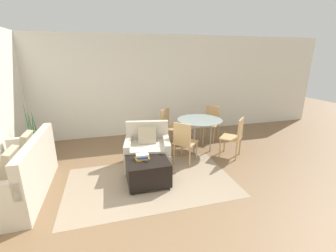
# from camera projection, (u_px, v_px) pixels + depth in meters

# --- Properties ---
(ground_plane) EXTENTS (20.00, 20.00, 0.00)m
(ground_plane) POSITION_uv_depth(u_px,v_px,m) (169.00, 211.00, 3.31)
(ground_plane) COLOR brown
(wall_back) EXTENTS (12.00, 0.06, 2.75)m
(wall_back) POSITION_uv_depth(u_px,v_px,m) (134.00, 87.00, 6.22)
(wall_back) COLOR white
(wall_back) RESTS_ON ground_plane
(area_rug) EXTENTS (2.96, 1.77, 0.01)m
(area_rug) POSITION_uv_depth(u_px,v_px,m) (151.00, 182.00, 4.07)
(area_rug) COLOR gray
(area_rug) RESTS_ON ground_plane
(couch) EXTENTS (0.83, 1.86, 0.94)m
(couch) POSITION_uv_depth(u_px,v_px,m) (20.00, 176.00, 3.63)
(couch) COLOR beige
(couch) RESTS_ON ground_plane
(armchair) EXTENTS (1.02, 0.97, 0.88)m
(armchair) POSITION_uv_depth(u_px,v_px,m) (148.00, 150.00, 4.58)
(armchair) COLOR beige
(armchair) RESTS_ON ground_plane
(ottoman) EXTENTS (0.72, 0.69, 0.45)m
(ottoman) POSITION_uv_depth(u_px,v_px,m) (148.00, 170.00, 3.98)
(ottoman) COLOR black
(ottoman) RESTS_ON ground_plane
(book_stack) EXTENTS (0.26, 0.20, 0.09)m
(book_stack) POSITION_uv_depth(u_px,v_px,m) (142.00, 157.00, 3.94)
(book_stack) COLOR gold
(book_stack) RESTS_ON ottoman
(tv_remote_primary) EXTENTS (0.13, 0.15, 0.01)m
(tv_remote_primary) POSITION_uv_depth(u_px,v_px,m) (144.00, 161.00, 3.86)
(tv_remote_primary) COLOR black
(tv_remote_primary) RESTS_ON ottoman
(potted_plant) EXTENTS (0.37, 0.37, 1.32)m
(potted_plant) POSITION_uv_depth(u_px,v_px,m) (35.00, 148.00, 4.93)
(potted_plant) COLOR brown
(potted_plant) RESTS_ON ground_plane
(dining_table) EXTENTS (1.06, 1.06, 0.75)m
(dining_table) POSITION_uv_depth(u_px,v_px,m) (200.00, 123.00, 5.33)
(dining_table) COLOR #8C9E99
(dining_table) RESTS_ON ground_plane
(dining_chair_near_left) EXTENTS (0.59, 0.59, 0.90)m
(dining_chair_near_left) POSITION_uv_depth(u_px,v_px,m) (184.00, 140.00, 4.66)
(dining_chair_near_left) COLOR tan
(dining_chair_near_left) RESTS_ON ground_plane
(dining_chair_near_right) EXTENTS (0.59, 0.59, 0.90)m
(dining_chair_near_right) POSITION_uv_depth(u_px,v_px,m) (235.00, 135.00, 4.97)
(dining_chair_near_right) COLOR tan
(dining_chair_near_right) RESTS_ON ground_plane
(dining_chair_far_left) EXTENTS (0.59, 0.59, 0.90)m
(dining_chair_far_left) POSITION_uv_depth(u_px,v_px,m) (169.00, 124.00, 5.77)
(dining_chair_far_left) COLOR tan
(dining_chair_far_left) RESTS_ON ground_plane
(dining_chair_far_right) EXTENTS (0.59, 0.59, 0.90)m
(dining_chair_far_right) POSITION_uv_depth(u_px,v_px,m) (211.00, 121.00, 6.07)
(dining_chair_far_right) COLOR tan
(dining_chair_far_right) RESTS_ON ground_plane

